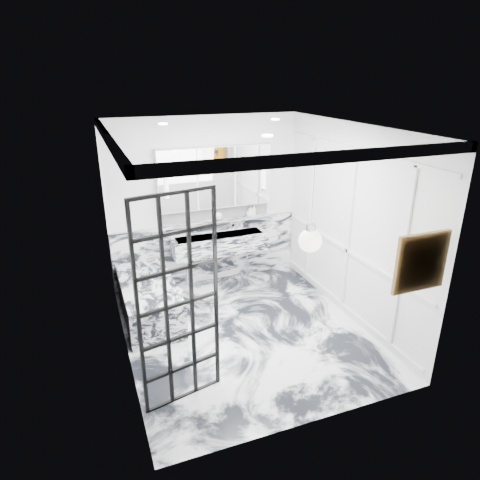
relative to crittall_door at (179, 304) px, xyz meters
name	(u,v)px	position (x,y,z in m)	size (l,w,h in m)	color
floor	(245,332)	(1.11, 0.95, -1.18)	(3.60, 3.60, 0.00)	white
ceiling	(246,127)	(1.11, 0.95, 1.62)	(3.60, 3.60, 0.00)	white
wall_back	(206,202)	(1.11, 2.75, 0.22)	(3.60, 3.60, 0.00)	white
wall_front	(317,305)	(1.11, -0.85, 0.22)	(3.60, 3.60, 0.00)	white
wall_left	(118,257)	(-0.49, 0.95, 0.22)	(3.60, 3.60, 0.00)	white
wall_right	(351,224)	(2.71, 0.95, 0.22)	(3.60, 3.60, 0.00)	white
marble_clad_back	(208,251)	(1.11, 2.73, -0.65)	(3.18, 0.05, 1.05)	white
marble_clad_left	(120,261)	(-0.47, 0.95, 0.16)	(0.02, 3.56, 2.68)	white
panel_molding	(349,231)	(2.69, 0.95, 0.12)	(0.03, 3.40, 2.30)	white
soap_bottle_a	(254,211)	(1.94, 2.66, 0.01)	(0.08, 0.08, 0.20)	#8C5919
soap_bottle_b	(251,211)	(1.89, 2.66, 0.01)	(0.09, 0.09, 0.19)	#4C4C51
soap_bottle_c	(250,212)	(1.86, 2.66, -0.01)	(0.12, 0.12, 0.16)	silver
face_pot	(218,216)	(1.30, 2.66, -0.01)	(0.14, 0.14, 0.14)	white
amber_bottle	(219,217)	(1.31, 2.66, -0.04)	(0.04, 0.04, 0.10)	#8C5919
flower_vase	(178,301)	(0.20, 1.07, -0.57)	(0.08, 0.08, 0.12)	silver
crittall_door	(179,304)	(0.00, 0.00, 0.00)	(0.88, 0.04, 2.36)	black
artwork	(421,262)	(2.31, -0.81, 0.44)	(0.53, 0.05, 0.53)	#C18913
pendant_light	(310,241)	(1.25, -0.42, 0.68)	(0.23, 0.23, 0.23)	white
trough_sink	(220,244)	(1.26, 2.51, -0.45)	(1.60, 0.45, 0.30)	silver
ledge	(216,221)	(1.26, 2.67, -0.11)	(1.90, 0.14, 0.04)	silver
subway_tile	(215,213)	(1.26, 2.73, 0.03)	(1.90, 0.03, 0.23)	white
mirror_cabinet	(215,177)	(1.26, 2.68, 0.64)	(1.90, 0.16, 1.00)	white
sconce_left	(166,186)	(0.44, 2.58, 0.60)	(0.07, 0.07, 0.40)	white
sconce_right	(264,177)	(2.08, 2.58, 0.60)	(0.07, 0.07, 0.40)	white
bathtub	(149,300)	(-0.06, 1.85, -0.90)	(0.75, 1.65, 0.55)	silver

